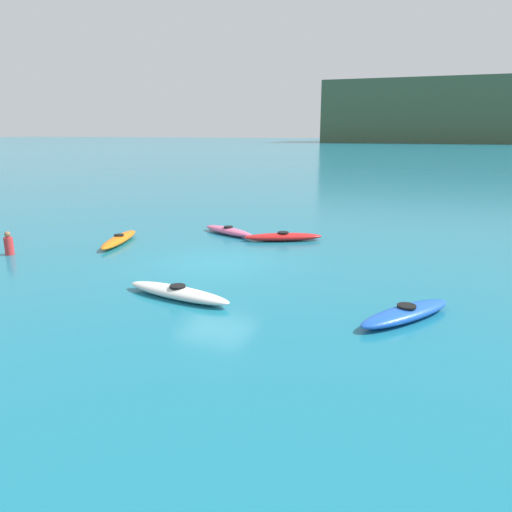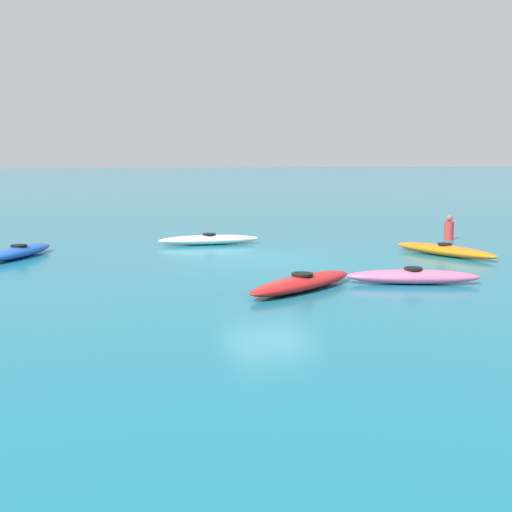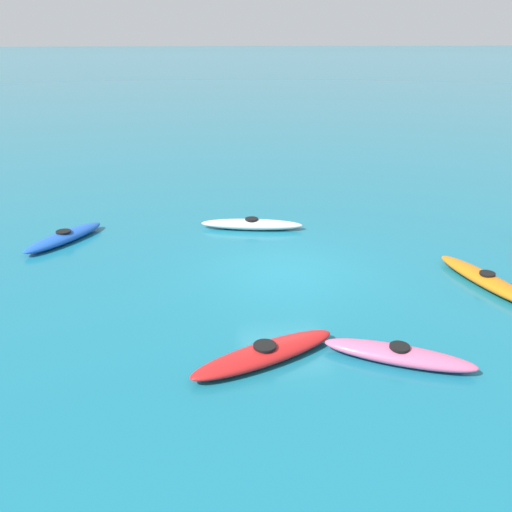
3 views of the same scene
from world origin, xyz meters
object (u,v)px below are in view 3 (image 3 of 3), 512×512
kayak_white (252,224)px  kayak_blue (64,237)px  kayak_orange (486,280)px  kayak_pink (399,355)px  kayak_red (265,354)px

kayak_white → kayak_blue: same height
kayak_orange → kayak_white: 7.51m
kayak_blue → kayak_pink: bearing=136.1°
kayak_orange → kayak_blue: (11.47, -4.55, 0.00)m
kayak_orange → kayak_red: bearing=24.3°
kayak_blue → kayak_red: 9.06m
kayak_white → kayak_red: same height
kayak_white → kayak_red: bearing=85.6°
kayak_pink → kayak_orange: (-3.50, -3.12, -0.00)m
kayak_blue → kayak_red: same height
kayak_pink → kayak_red: 2.65m
kayak_blue → kayak_red: size_ratio=0.89×
kayak_orange → kayak_white: (5.52, -5.09, 0.00)m
kayak_orange → kayak_pink: bearing=41.7°
kayak_orange → kayak_red: (6.12, 2.77, 0.00)m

